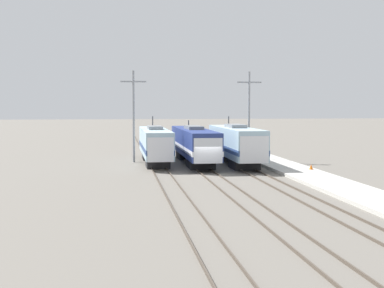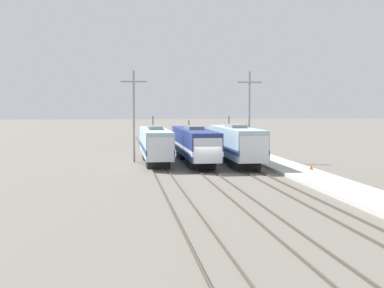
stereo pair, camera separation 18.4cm
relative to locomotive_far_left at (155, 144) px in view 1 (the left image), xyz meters
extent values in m
plane|color=#666059|center=(4.23, -9.04, -2.09)|extent=(400.00, 400.00, 0.00)
cube|color=#4C4238|center=(-0.72, -9.04, -2.02)|extent=(0.07, 120.00, 0.15)
cube|color=#4C4238|center=(0.72, -9.04, -2.02)|extent=(0.07, 120.00, 0.15)
cube|color=#4C4238|center=(3.51, -9.04, -2.02)|extent=(0.07, 120.00, 0.15)
cube|color=#4C4238|center=(4.94, -9.04, -2.02)|extent=(0.07, 120.00, 0.15)
cube|color=#4C4238|center=(7.73, -9.04, -2.02)|extent=(0.07, 120.00, 0.15)
cube|color=#4C4238|center=(9.17, -9.04, -2.02)|extent=(0.07, 120.00, 0.15)
cube|color=#232326|center=(0.00, -3.50, -1.62)|extent=(2.32, 3.58, 0.95)
cube|color=#232326|center=(0.00, 4.64, -1.62)|extent=(2.32, 3.58, 0.95)
cube|color=#9EBCCC|center=(0.00, 0.57, 0.23)|extent=(2.73, 16.28, 2.75)
cube|color=navy|center=(0.00, 0.57, -0.32)|extent=(2.77, 16.32, 0.49)
cube|color=silver|center=(0.00, -6.45, 0.03)|extent=(2.51, 2.43, 2.34)
cube|color=black|center=(0.00, -7.59, 0.54)|extent=(2.13, 0.08, 0.65)
cube|color=gray|center=(0.00, 0.57, 1.78)|extent=(1.50, 4.07, 0.35)
cylinder|color=#38383D|center=(0.00, 4.15, 2.28)|extent=(0.12, 0.12, 1.35)
cube|color=black|center=(4.23, -4.60, -1.62)|extent=(2.47, 4.21, 0.95)
cube|color=black|center=(4.23, 4.96, -1.62)|extent=(2.47, 4.21, 0.95)
cube|color=navy|center=(4.23, 0.18, 0.24)|extent=(2.91, 19.12, 2.76)
cube|color=silver|center=(4.23, 0.18, -0.31)|extent=(2.95, 19.16, 0.50)
cube|color=silver|center=(4.23, -8.27, 0.03)|extent=(2.67, 2.41, 2.35)
cube|color=black|center=(4.23, -9.40, 0.55)|extent=(2.27, 0.08, 0.66)
cube|color=slate|center=(4.23, 0.18, 1.79)|extent=(1.60, 4.78, 0.35)
cylinder|color=#38383D|center=(4.23, 4.39, 2.04)|extent=(0.12, 0.12, 0.85)
cube|color=#232326|center=(8.45, -5.87, -1.62)|extent=(2.53, 3.55, 0.95)
cube|color=#232326|center=(8.45, 2.20, -1.62)|extent=(2.53, 3.55, 0.95)
cube|color=#9EBCCC|center=(8.45, -1.83, 0.35)|extent=(2.97, 16.13, 2.98)
cube|color=navy|center=(8.45, -1.83, -0.25)|extent=(3.01, 16.17, 0.54)
cube|color=silver|center=(8.45, -8.93, 0.12)|extent=(2.73, 2.14, 2.53)
cube|color=black|center=(8.45, -9.92, 0.68)|extent=(2.32, 0.08, 0.71)
cube|color=gray|center=(8.45, -1.83, 2.01)|extent=(1.63, 4.03, 0.35)
cylinder|color=#38383D|center=(8.45, 1.71, 2.41)|extent=(0.12, 0.12, 1.15)
cylinder|color=gray|center=(-2.25, 1.76, 2.97)|extent=(0.24, 0.24, 10.12)
cube|color=gray|center=(-2.25, 1.76, 6.81)|extent=(2.83, 0.16, 0.16)
cylinder|color=gray|center=(10.81, 1.76, 2.97)|extent=(0.24, 0.24, 10.12)
cube|color=gray|center=(10.81, 1.76, 6.81)|extent=(2.83, 0.16, 0.16)
cube|color=#B7B5AD|center=(12.64, -9.04, -1.95)|extent=(4.00, 120.00, 0.29)
cone|color=orange|center=(13.98, -9.76, -1.57)|extent=(0.38, 0.38, 0.47)
camera|label=1|loc=(-3.89, -57.60, 4.17)|focal=50.00mm
camera|label=2|loc=(-3.71, -57.62, 4.17)|focal=50.00mm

